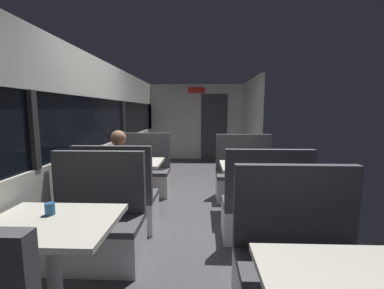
{
  "coord_description": "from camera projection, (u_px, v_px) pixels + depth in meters",
  "views": [
    {
      "loc": [
        0.16,
        -3.76,
        1.51
      ],
      "look_at": [
        -0.03,
        1.41,
        0.82
      ],
      "focal_mm": 23.89,
      "sensor_mm": 36.0,
      "label": 1
    }
  ],
  "objects": [
    {
      "name": "bench_mid_window_facing_entry",
      "position": [
        143.0,
        176.0,
        4.64
      ],
      "size": [
        0.95,
        0.5,
        1.1
      ],
      "color": "silver",
      "rests_on": "ground_plane"
    },
    {
      "name": "bench_near_window_facing_entry",
      "position": [
        95.0,
        230.0,
        2.54
      ],
      "size": [
        0.95,
        0.5,
        1.1
      ],
      "color": "silver",
      "rests_on": "ground_plane"
    },
    {
      "name": "dining_table_mid_window",
      "position": [
        132.0,
        168.0,
        3.9
      ],
      "size": [
        0.9,
        0.7,
        0.74
      ],
      "color": "#9E9EA3",
      "rests_on": "ground_plane"
    },
    {
      "name": "dining_table_near_window",
      "position": [
        52.0,
        234.0,
        1.81
      ],
      "size": [
        0.9,
        0.7,
        0.74
      ],
      "color": "#9E9EA3",
      "rests_on": "ground_plane"
    },
    {
      "name": "carriage_window_panel_left",
      "position": [
        94.0,
        137.0,
        3.83
      ],
      "size": [
        0.09,
        8.48,
        2.3
      ],
      "color": "beige",
      "rests_on": "ground_plane"
    },
    {
      "name": "coffee_cup_primary",
      "position": [
        50.0,
        209.0,
        1.9
      ],
      "size": [
        0.07,
        0.07,
        0.09
      ],
      "color": "#26598C",
      "rests_on": "dining_table_near_window"
    },
    {
      "name": "ground_plane",
      "position": [
        191.0,
        210.0,
        3.93
      ],
      "size": [
        3.3,
        9.2,
        0.02
      ],
      "primitive_type": "cube",
      "color": "#423F44"
    },
    {
      "name": "seated_passenger",
      "position": [
        119.0,
        186.0,
        3.29
      ],
      "size": [
        0.47,
        0.55,
        1.26
      ],
      "color": "#26262D",
      "rests_on": "ground_plane"
    },
    {
      "name": "dining_table_rear_aisle",
      "position": [
        253.0,
        172.0,
        3.64
      ],
      "size": [
        0.9,
        0.7,
        0.74
      ],
      "color": "#9E9EA3",
      "rests_on": "ground_plane"
    },
    {
      "name": "carriage_end_bulkhead",
      "position": [
        198.0,
        123.0,
        7.93
      ],
      "size": [
        2.9,
        0.11,
        2.3
      ],
      "color": "beige",
      "rests_on": "ground_plane"
    },
    {
      "name": "bench_rear_aisle_facing_entry",
      "position": [
        244.0,
        180.0,
        4.37
      ],
      "size": [
        0.95,
        0.5,
        1.1
      ],
      "color": "silver",
      "rests_on": "ground_plane"
    },
    {
      "name": "bench_rear_aisle_facing_end",
      "position": [
        264.0,
        212.0,
        2.99
      ],
      "size": [
        0.95,
        0.5,
        1.1
      ],
      "color": "silver",
      "rests_on": "ground_plane"
    },
    {
      "name": "carriage_aisle_panel_right",
      "position": [
        251.0,
        124.0,
        6.69
      ],
      "size": [
        0.08,
        2.4,
        2.3
      ],
      "primitive_type": "cube",
      "color": "beige",
      "rests_on": "ground_plane"
    },
    {
      "name": "bench_front_aisle_facing_entry",
      "position": [
        300.0,
        272.0,
        1.88
      ],
      "size": [
        0.95,
        0.5,
        1.1
      ],
      "color": "silver",
      "rests_on": "ground_plane"
    },
    {
      "name": "bench_mid_window_facing_end",
      "position": [
        118.0,
        204.0,
        3.25
      ],
      "size": [
        0.95,
        0.5,
        1.1
      ],
      "color": "silver",
      "rests_on": "ground_plane"
    }
  ]
}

